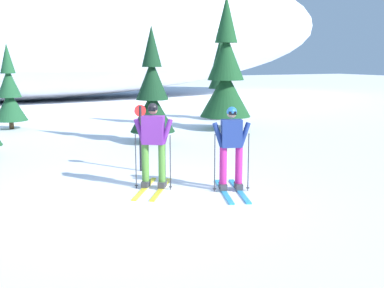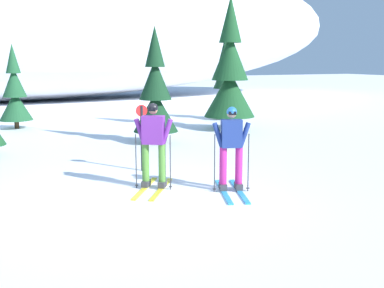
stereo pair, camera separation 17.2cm
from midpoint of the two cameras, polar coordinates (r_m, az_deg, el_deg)
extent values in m
plane|color=white|center=(9.22, -4.93, -6.51)|extent=(120.00, 120.00, 0.00)
cube|color=#2893CC|center=(9.65, 6.25, -5.67)|extent=(0.67, 1.68, 0.03)
cube|color=#2893CC|center=(9.59, 4.35, -5.73)|extent=(0.67, 1.68, 0.03)
cube|color=#38383D|center=(9.73, 6.14, -5.08)|extent=(0.22, 0.31, 0.12)
cube|color=#38383D|center=(9.67, 4.26, -5.14)|extent=(0.22, 0.31, 0.12)
cylinder|color=#B7237A|center=(9.62, 6.19, -2.57)|extent=(0.15, 0.15, 0.75)
cylinder|color=#B7237A|center=(9.56, 4.29, -2.62)|extent=(0.15, 0.15, 0.75)
cube|color=navy|center=(9.47, 5.31, 1.27)|extent=(0.46, 0.36, 0.56)
cylinder|color=navy|center=(9.53, 6.80, 0.91)|extent=(0.29, 0.18, 0.58)
cylinder|color=navy|center=(9.43, 3.78, 0.87)|extent=(0.29, 0.18, 0.58)
sphere|color=tan|center=(9.41, 5.35, 3.70)|extent=(0.19, 0.19, 0.19)
sphere|color=#2366B2|center=(9.41, 5.35, 3.88)|extent=(0.21, 0.21, 0.21)
cube|color=black|center=(9.33, 5.44, 3.71)|extent=(0.15, 0.08, 0.07)
cylinder|color=#2D2D33|center=(9.59, 7.33, -2.24)|extent=(0.02, 0.02, 1.18)
cylinder|color=#2D2D33|center=(9.71, 7.26, -5.31)|extent=(0.07, 0.07, 0.01)
cylinder|color=#2D2D33|center=(9.46, 3.27, -2.34)|extent=(0.02, 0.02, 1.18)
cylinder|color=#2D2D33|center=(9.59, 3.23, -5.44)|extent=(0.07, 0.07, 0.01)
cube|color=gold|center=(9.76, -3.22, -5.44)|extent=(1.03, 1.47, 0.03)
cube|color=gold|center=(9.84, -5.23, -5.33)|extent=(1.03, 1.47, 0.03)
cube|color=#38383D|center=(9.84, -3.10, -4.86)|extent=(0.27, 0.31, 0.12)
cube|color=#38383D|center=(9.92, -5.09, -4.76)|extent=(0.27, 0.31, 0.12)
cylinder|color=#4C8433|center=(9.73, -3.13, -2.29)|extent=(0.15, 0.15, 0.78)
cylinder|color=#4C8433|center=(9.81, -5.13, -2.21)|extent=(0.15, 0.15, 0.78)
cube|color=#6B2889|center=(9.65, -4.18, 1.71)|extent=(0.50, 0.45, 0.58)
cylinder|color=#6B2889|center=(9.59, -2.60, 1.35)|extent=(0.28, 0.24, 0.58)
cylinder|color=#6B2889|center=(9.72, -5.74, 1.43)|extent=(0.28, 0.24, 0.58)
sphere|color=#A37556|center=(9.59, -4.22, 4.17)|extent=(0.19, 0.19, 0.19)
sphere|color=black|center=(9.59, -4.22, 4.34)|extent=(0.21, 0.21, 0.21)
cube|color=black|center=(9.51, -4.33, 4.18)|extent=(0.14, 0.11, 0.07)
cylinder|color=#2D2D33|center=(9.63, -2.12, -2.26)|extent=(0.02, 0.02, 1.14)
cylinder|color=#2D2D33|center=(9.75, -2.10, -5.17)|extent=(0.07, 0.07, 0.01)
cylinder|color=#2D2D33|center=(9.80, -6.27, -2.10)|extent=(0.02, 0.02, 1.14)
cylinder|color=#2D2D33|center=(9.92, -6.22, -4.96)|extent=(0.07, 0.07, 0.01)
cylinder|color=#47301E|center=(19.44, -20.17, 2.40)|extent=(0.18, 0.18, 0.44)
cone|color=#1E512D|center=(19.37, -20.29, 4.36)|extent=(1.25, 1.25, 1.12)
cone|color=#1E512D|center=(19.31, -20.46, 7.01)|extent=(0.90, 0.90, 1.12)
cone|color=#1E512D|center=(19.29, -20.63, 9.67)|extent=(0.55, 0.55, 1.12)
cylinder|color=#47301E|center=(15.15, -4.05, 1.08)|extent=(0.20, 0.20, 0.50)
cone|color=#14381E|center=(15.05, -4.09, 3.93)|extent=(1.42, 1.42, 1.27)
cone|color=#14381E|center=(14.97, -4.14, 7.81)|extent=(1.02, 1.02, 1.27)
cone|color=#14381E|center=(14.97, -4.19, 11.71)|extent=(0.63, 0.63, 1.27)
cylinder|color=#47301E|center=(18.07, 4.79, 2.82)|extent=(0.27, 0.27, 0.67)
cone|color=#194723|center=(17.97, 4.84, 6.06)|extent=(1.92, 1.92, 1.72)
cone|color=#194723|center=(17.92, 4.90, 10.45)|extent=(1.38, 1.38, 1.72)
cone|color=#194723|center=(17.98, 4.97, 14.84)|extent=(0.84, 0.84, 1.72)
cylinder|color=#47301E|center=(21.21, 4.15, 3.68)|extent=(0.20, 0.20, 0.49)
cone|color=#14381E|center=(21.14, 4.18, 5.69)|extent=(1.40, 1.40, 1.26)
cone|color=#14381E|center=(21.09, 4.21, 8.42)|extent=(1.01, 1.01, 1.26)
cone|color=#14381E|center=(21.08, 4.25, 11.16)|extent=(0.62, 0.62, 1.26)
cylinder|color=black|center=(11.29, -5.62, 0.67)|extent=(0.07, 0.07, 1.57)
cylinder|color=red|center=(11.20, -5.68, 4.03)|extent=(0.28, 0.02, 0.28)
camera|label=1|loc=(0.09, -89.49, 0.09)|focal=44.16mm
camera|label=2|loc=(0.09, 90.51, -0.09)|focal=44.16mm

